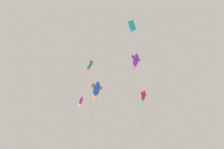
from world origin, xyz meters
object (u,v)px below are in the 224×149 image
object	(u,v)px
kite_fish_near_right	(97,88)
kite_fish_far_centre	(143,95)
kite_fish_low_drifter	(136,60)
kite_fish_highest	(90,64)
kite_diamond_near_left	(132,26)
kite_fish_upper_right	(81,101)

from	to	relation	value
kite_fish_near_right	kite_fish_far_centre	bearing A→B (deg)	-19.49
kite_fish_low_drifter	kite_fish_near_right	bearing A→B (deg)	129.33
kite_fish_far_centre	kite_fish_highest	world-z (taller)	kite_fish_highest
kite_diamond_near_left	kite_fish_low_drifter	bearing A→B (deg)	22.14
kite_fish_upper_right	kite_diamond_near_left	bearing A→B (deg)	-130.85
kite_fish_far_centre	kite_fish_highest	distance (m)	8.74
kite_diamond_near_left	kite_fish_highest	bearing A→B (deg)	65.90
kite_fish_far_centre	kite_fish_low_drifter	world-z (taller)	kite_fish_low_drifter
kite_fish_upper_right	kite_fish_highest	bearing A→B (deg)	-141.49
kite_diamond_near_left	kite_fish_near_right	xyz separation A→B (m)	(-8.97, 2.69, -3.63)
kite_fish_low_drifter	kite_fish_near_right	distance (m)	6.75
kite_fish_low_drifter	kite_fish_near_right	xyz separation A→B (m)	(-4.55, -3.09, -3.92)
kite_fish_highest	kite_fish_upper_right	bearing A→B (deg)	25.62
kite_fish_far_centre	kite_fish_upper_right	world-z (taller)	kite_fish_upper_right
kite_fish_highest	kite_fish_upper_right	distance (m)	7.32
kite_fish_far_centre	kite_fish_near_right	bearing A→B (deg)	156.21
kite_fish_far_centre	kite_fish_near_right	distance (m)	6.91
kite_fish_far_centre	kite_fish_near_right	world-z (taller)	kite_fish_near_right
kite_diamond_near_left	kite_fish_far_centre	world-z (taller)	kite_diamond_near_left
kite_diamond_near_left	kite_fish_upper_right	bearing A→B (deg)	57.88
kite_fish_far_centre	kite_fish_upper_right	xyz separation A→B (m)	(-9.05, -4.36, 0.66)
kite_diamond_near_left	kite_fish_near_right	world-z (taller)	kite_diamond_near_left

